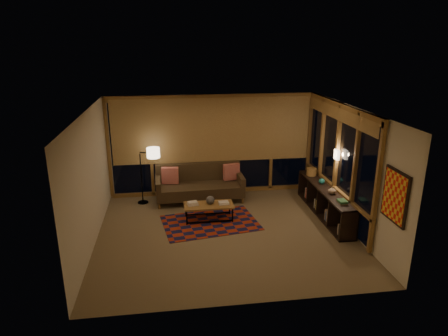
{
  "coord_description": "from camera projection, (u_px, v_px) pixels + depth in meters",
  "views": [
    {
      "loc": [
        -1.12,
        -7.81,
        4.06
      ],
      "look_at": [
        0.06,
        0.67,
        1.28
      ],
      "focal_mm": 32.0,
      "sensor_mm": 36.0,
      "label": 1
    }
  ],
  "objects": [
    {
      "name": "floor",
      "position": [
        225.0,
        233.0,
        8.76
      ],
      "size": [
        5.5,
        5.0,
        0.01
      ],
      "primitive_type": "cube",
      "color": "olive",
      "rests_on": "ground"
    },
    {
      "name": "window_wall_right",
      "position": [
        336.0,
        161.0,
        9.26
      ],
      "size": [
        0.16,
        3.7,
        2.6
      ],
      "primitive_type": null,
      "color": "#AA7F40",
      "rests_on": "walls"
    },
    {
      "name": "coffee_table",
      "position": [
        209.0,
        212.0,
        9.34
      ],
      "size": [
        1.15,
        0.53,
        0.38
      ],
      "primitive_type": null,
      "rotation": [
        0.0,
        0.0,
        0.0
      ],
      "color": "#AA7F40",
      "rests_on": "floor"
    },
    {
      "name": "ceramic_pot",
      "position": [
        210.0,
        200.0,
        9.28
      ],
      "size": [
        0.24,
        0.24,
        0.2
      ],
      "primitive_type": "sphere",
      "rotation": [
        0.0,
        0.0,
        0.26
      ],
      "color": "black",
      "rests_on": "coffee_table"
    },
    {
      "name": "wall_sconce",
      "position": [
        337.0,
        155.0,
        9.05
      ],
      "size": [
        0.12,
        0.18,
        0.22
      ],
      "primitive_type": null,
      "color": "#FFE2BC",
      "rests_on": "walls"
    },
    {
      "name": "ceiling",
      "position": [
        225.0,
        110.0,
        7.92
      ],
      "size": [
        5.5,
        5.0,
        0.01
      ],
      "primitive_type": "cube",
      "color": "silver",
      "rests_on": "walls"
    },
    {
      "name": "bookshelf",
      "position": [
        325.0,
        201.0,
        9.55
      ],
      "size": [
        0.4,
        2.76,
        0.69
      ],
      "primitive_type": null,
      "color": "black",
      "rests_on": "floor"
    },
    {
      "name": "sofa",
      "position": [
        200.0,
        184.0,
        10.36
      ],
      "size": [
        2.27,
        0.98,
        0.92
      ],
      "primitive_type": null,
      "rotation": [
        0.0,
        0.0,
        0.03
      ],
      "color": "#463725",
      "rests_on": "floor"
    },
    {
      "name": "teal_bowl",
      "position": [
        322.0,
        181.0,
        9.67
      ],
      "size": [
        0.18,
        0.18,
        0.15
      ],
      "primitive_type": "sphere",
      "rotation": [
        0.0,
        0.0,
        0.22
      ],
      "color": "#196560",
      "rests_on": "bookshelf"
    },
    {
      "name": "vase",
      "position": [
        332.0,
        190.0,
        9.06
      ],
      "size": [
        0.23,
        0.23,
        0.19
      ],
      "primitive_type": "imported",
      "rotation": [
        0.0,
        0.0,
        0.34
      ],
      "color": "tan",
      "rests_on": "bookshelf"
    },
    {
      "name": "area_rug",
      "position": [
        210.0,
        223.0,
        9.22
      ],
      "size": [
        2.33,
        1.74,
        0.01
      ],
      "primitive_type": "cube",
      "rotation": [
        0.0,
        0.0,
        0.16
      ],
      "color": "#9C2A12",
      "rests_on": "floor"
    },
    {
      "name": "book_stack_a",
      "position": [
        193.0,
        204.0,
        9.25
      ],
      "size": [
        0.25,
        0.21,
        0.06
      ],
      "primitive_type": null,
      "rotation": [
        0.0,
        0.0,
        0.21
      ],
      "color": "beige",
      "rests_on": "coffee_table"
    },
    {
      "name": "floor_lamp",
      "position": [
        141.0,
        176.0,
        10.13
      ],
      "size": [
        0.55,
        0.42,
        1.49
      ],
      "primitive_type": null,
      "rotation": [
        0.0,
        0.0,
        -0.22
      ],
      "color": "black",
      "rests_on": "floor"
    },
    {
      "name": "pillow_right",
      "position": [
        231.0,
        173.0,
        10.59
      ],
      "size": [
        0.45,
        0.22,
        0.43
      ],
      "primitive_type": null,
      "rotation": [
        0.0,
        0.0,
        0.18
      ],
      "color": "#CF0501",
      "rests_on": "sofa"
    },
    {
      "name": "shelf_book_stack",
      "position": [
        342.0,
        202.0,
        8.55
      ],
      "size": [
        0.17,
        0.24,
        0.07
      ],
      "primitive_type": null,
      "rotation": [
        0.0,
        0.0,
        -0.01
      ],
      "color": "beige",
      "rests_on": "bookshelf"
    },
    {
      "name": "walls",
      "position": [
        225.0,
        175.0,
        8.34
      ],
      "size": [
        5.51,
        5.01,
        2.7
      ],
      "color": "beige",
      "rests_on": "floor"
    },
    {
      "name": "book_stack_b",
      "position": [
        224.0,
        203.0,
        9.3
      ],
      "size": [
        0.23,
        0.18,
        0.04
      ],
      "primitive_type": null,
      "rotation": [
        0.0,
        0.0,
        0.06
      ],
      "color": "beige",
      "rests_on": "coffee_table"
    },
    {
      "name": "wall_art",
      "position": [
        395.0,
        196.0,
        6.93
      ],
      "size": [
        0.06,
        0.74,
        0.94
      ],
      "primitive_type": null,
      "color": "red",
      "rests_on": "walls"
    },
    {
      "name": "pillow_left",
      "position": [
        170.0,
        176.0,
        10.3
      ],
      "size": [
        0.44,
        0.2,
        0.43
      ],
      "primitive_type": null,
      "rotation": [
        0.0,
        0.0,
        -0.12
      ],
      "color": "#CF0501",
      "rests_on": "sofa"
    },
    {
      "name": "basket",
      "position": [
        311.0,
        172.0,
        10.3
      ],
      "size": [
        0.32,
        0.32,
        0.19
      ],
      "primitive_type": "cylinder",
      "rotation": [
        0.0,
        0.0,
        -0.33
      ],
      "color": "#A76E3C",
      "rests_on": "bookshelf"
    },
    {
      "name": "window_wall_back",
      "position": [
        212.0,
        145.0,
        10.63
      ],
      "size": [
        5.3,
        0.16,
        2.6
      ],
      "primitive_type": null,
      "color": "#AA7F40",
      "rests_on": "walls"
    }
  ]
}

